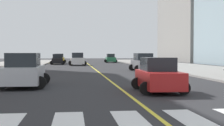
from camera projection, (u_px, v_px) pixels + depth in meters
crosswalk_paint at (166, 123)px, 8.77m from camera, size 13.50×4.00×0.01m
lane_divider_paint at (92, 67)px, 44.48m from camera, size 0.16×80.00×0.01m
car_red_nearest at (159, 76)px, 16.00m from camera, size 2.48×3.92×1.73m
car_black_second at (57, 60)px, 53.74m from camera, size 2.62×4.08×1.79m
car_yellow_third at (59, 59)px, 59.99m from camera, size 2.55×4.08×1.82m
car_silver_fourth at (24, 71)px, 18.14m from camera, size 2.74×4.38×1.96m
car_gray_fifth at (144, 63)px, 34.00m from camera, size 2.79×4.38×1.93m
car_green_sixth at (111, 58)px, 64.13m from camera, size 2.55×4.03×1.78m
car_white_seventh at (77, 59)px, 49.75m from camera, size 2.88×4.53×2.00m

